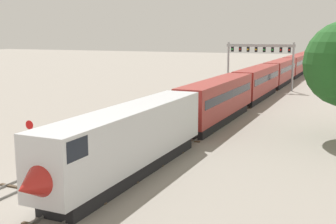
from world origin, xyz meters
TOP-DOWN VIEW (x-y plane):
  - ground_plane at (0.00, 0.00)m, footprint 400.00×400.00m
  - track_main at (2.00, 60.00)m, footprint 2.60×200.00m
  - track_near at (-3.50, 40.00)m, footprint 2.60×160.00m
  - passenger_train at (2.00, 63.61)m, footprint 3.04×139.84m
  - signal_gantry at (-0.25, 54.58)m, footprint 12.10×0.49m
  - stop_sign at (-8.00, 4.51)m, footprint 0.76×0.08m

SIDE VIEW (x-z plane):
  - ground_plane at x=0.00m, z-range 0.00..0.00m
  - track_main at x=2.00m, z-range -0.01..0.15m
  - track_near at x=-3.50m, z-range -0.01..0.15m
  - stop_sign at x=-8.00m, z-range 0.43..3.31m
  - passenger_train at x=2.00m, z-range 0.21..5.01m
  - signal_gantry at x=-0.25m, z-range 2.03..10.43m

